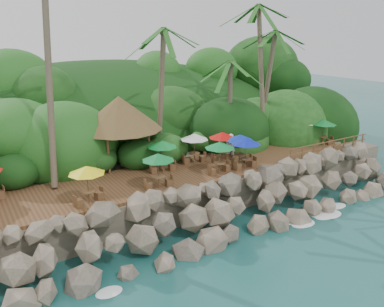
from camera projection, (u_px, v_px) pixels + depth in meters
ground at (250, 241)px, 21.41m from camera, size 140.00×140.00×0.00m
land_base at (131, 150)px, 34.09m from camera, size 32.00×25.20×2.10m
jungle_hill at (103, 142)px, 40.50m from camera, size 44.80×28.00×15.40m
seawall at (228, 208)px, 22.69m from camera, size 29.00×4.00×2.30m
terrace at (192, 171)px, 25.63m from camera, size 26.00×5.00×0.20m
jungle_foliage at (137, 165)px, 33.59m from camera, size 44.00×16.00×12.00m
foam_line at (246, 238)px, 21.64m from camera, size 25.20×0.80×0.06m
palms at (168, 15)px, 25.12m from camera, size 28.69×7.12×14.73m
palapa at (119, 113)px, 25.76m from camera, size 5.63×5.63×4.60m
dining_clusters at (206, 143)px, 25.31m from camera, size 25.50×4.93×2.06m
railing at (329, 146)px, 28.66m from camera, size 8.30×0.10×1.00m
waiter at (230, 147)px, 27.35m from camera, size 0.79×0.66×1.87m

